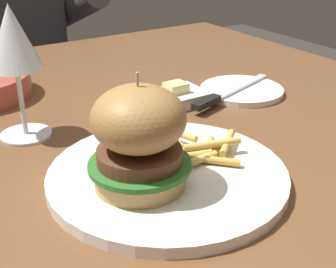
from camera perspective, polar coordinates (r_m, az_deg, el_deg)
The scene contains 9 objects.
dining_table at distance 0.76m, azimuth -9.42°, elevation -4.61°, with size 1.16×0.95×0.74m.
main_plate at distance 0.55m, azimuth -0.05°, elevation -5.08°, with size 0.28×0.28×0.01m, color white.
burger_sandwich at distance 0.49m, azimuth -3.55°, elevation -0.43°, with size 0.11×0.11×0.13m.
fries_pile at distance 0.58m, azimuth 4.07°, elevation -1.89°, with size 0.12×0.12×0.02m.
wine_glass at distance 0.65m, azimuth -18.45°, elevation 10.62°, with size 0.07×0.07×0.18m.
bread_plate at distance 0.83m, azimuth 8.96°, elevation 5.27°, with size 0.14×0.14×0.01m, color white.
table_knife at distance 0.79m, azimuth 7.09°, elevation 4.92°, with size 0.21×0.08×0.01m.
butter_dish at distance 0.77m, azimuth 0.95°, elevation 4.55°, with size 0.10×0.08×0.04m.
diner_person at distance 1.47m, azimuth -19.60°, elevation 5.49°, with size 0.51×0.36×1.18m.
Camera 1 is at (-0.25, -0.61, 1.03)m, focal length 50.00 mm.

